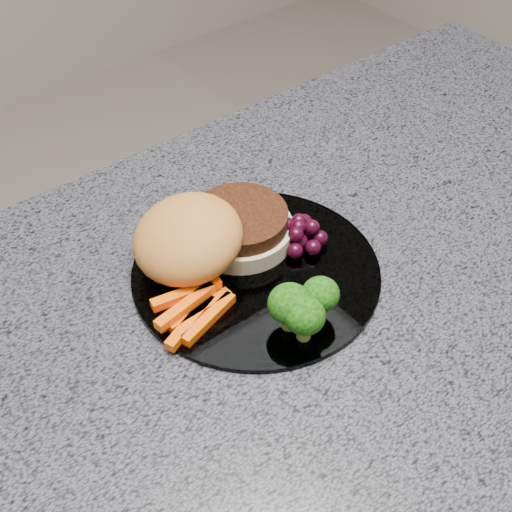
{
  "coord_description": "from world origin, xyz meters",
  "views": [
    {
      "loc": [
        -0.33,
        -0.38,
        1.43
      ],
      "look_at": [
        -0.01,
        0.04,
        0.93
      ],
      "focal_mm": 50.0,
      "sensor_mm": 36.0,
      "label": 1
    }
  ],
  "objects_px": {
    "island_cabinet": "(277,507)",
    "grape_bunch": "(299,234)",
    "burger": "(207,237)",
    "plate": "(256,272)"
  },
  "relations": [
    {
      "from": "plate",
      "to": "grape_bunch",
      "type": "height_order",
      "value": "grape_bunch"
    },
    {
      "from": "island_cabinet",
      "to": "burger",
      "type": "bearing_deg",
      "value": 113.52
    },
    {
      "from": "plate",
      "to": "burger",
      "type": "xyz_separation_m",
      "value": [
        -0.03,
        0.05,
        0.03
      ]
    },
    {
      "from": "burger",
      "to": "grape_bunch",
      "type": "distance_m",
      "value": 0.1
    },
    {
      "from": "burger",
      "to": "island_cabinet",
      "type": "bearing_deg",
      "value": -70.35
    },
    {
      "from": "island_cabinet",
      "to": "grape_bunch",
      "type": "height_order",
      "value": "grape_bunch"
    },
    {
      "from": "island_cabinet",
      "to": "plate",
      "type": "bearing_deg",
      "value": 105.3
    },
    {
      "from": "island_cabinet",
      "to": "plate",
      "type": "distance_m",
      "value": 0.47
    },
    {
      "from": "island_cabinet",
      "to": "grape_bunch",
      "type": "distance_m",
      "value": 0.49
    },
    {
      "from": "burger",
      "to": "plate",
      "type": "bearing_deg",
      "value": -64.48
    }
  ]
}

